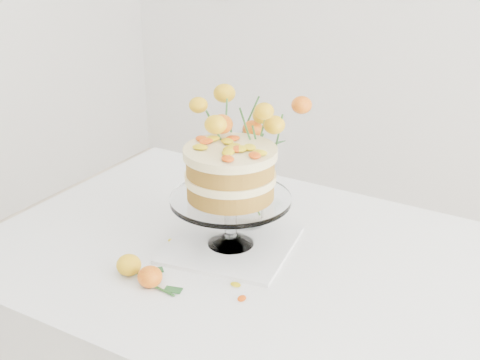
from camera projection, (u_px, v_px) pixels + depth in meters
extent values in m
cube|color=tan|center=(273.00, 270.00, 1.60)|extent=(1.40, 0.90, 0.04)
cylinder|color=tan|center=(165.00, 267.00, 2.33)|extent=(0.06, 0.06, 0.71)
cube|color=white|center=(273.00, 262.00, 1.59)|extent=(1.42, 0.92, 0.01)
cube|color=white|center=(346.00, 224.00, 1.99)|extent=(1.42, 0.01, 0.20)
cube|color=white|center=(60.00, 228.00, 1.96)|extent=(0.01, 0.92, 0.20)
cube|color=silver|center=(231.00, 245.00, 1.65)|extent=(0.34, 0.34, 0.01)
cylinder|color=white|center=(231.00, 219.00, 1.62)|extent=(0.03, 0.03, 0.09)
cylinder|color=white|center=(231.00, 199.00, 1.59)|extent=(0.29, 0.29, 0.01)
cylinder|color=olive|center=(230.00, 188.00, 1.58)|extent=(0.23, 0.23, 0.04)
cylinder|color=#FEF7A4|center=(230.00, 177.00, 1.57)|extent=(0.24, 0.24, 0.02)
cylinder|color=olive|center=(230.00, 165.00, 1.56)|extent=(0.23, 0.23, 0.04)
cylinder|color=#FEF7A4|center=(230.00, 153.00, 1.55)|extent=(0.24, 0.24, 0.02)
cylinder|color=white|center=(249.00, 226.00, 1.74)|extent=(0.06, 0.06, 0.01)
cylinder|color=white|center=(249.00, 209.00, 1.72)|extent=(0.08, 0.08, 0.09)
ellipsoid|color=orange|center=(129.00, 265.00, 1.52)|extent=(0.06, 0.06, 0.05)
cylinder|color=#2E6227|center=(147.00, 274.00, 1.52)|extent=(0.06, 0.03, 0.01)
ellipsoid|color=red|center=(150.00, 277.00, 1.47)|extent=(0.06, 0.06, 0.05)
cylinder|color=#2E6227|center=(163.00, 291.00, 1.46)|extent=(0.07, 0.01, 0.01)
ellipsoid|color=#DDC00D|center=(208.00, 265.00, 1.56)|extent=(0.03, 0.02, 0.00)
ellipsoid|color=#DDC00D|center=(236.00, 285.00, 1.48)|extent=(0.03, 0.02, 0.00)
ellipsoid|color=#DDC00D|center=(242.00, 299.00, 1.43)|extent=(0.03, 0.02, 0.00)
ellipsoid|color=#DDC00D|center=(172.00, 241.00, 1.67)|extent=(0.03, 0.02, 0.00)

